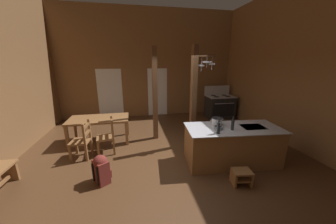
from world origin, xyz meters
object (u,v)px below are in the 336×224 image
object	(u,v)px
bottle_short_on_counter	(233,125)
bottle_tall_on_counter	(218,128)
stockpot_on_counter	(217,121)
step_stool	(241,176)
dining_table	(99,121)
ladderback_chair_by_post	(82,141)
mixing_bowl_on_counter	(218,128)
ladderback_chair_near_window	(107,136)
stove_range	(220,106)
kitchen_island	(232,145)
backpack	(101,168)

from	to	relation	value
bottle_short_on_counter	bottle_tall_on_counter	bearing A→B (deg)	-162.04
stockpot_on_counter	step_stool	bearing A→B (deg)	-84.72
step_stool	bottle_short_on_counter	bearing A→B (deg)	80.55
dining_table	ladderback_chair_by_post	xyz separation A→B (m)	(-0.27, -0.90, -0.20)
step_stool	stockpot_on_counter	size ratio (longest dim) A/B	1.23
mixing_bowl_on_counter	dining_table	bearing A→B (deg)	146.82
ladderback_chair_near_window	stockpot_on_counter	bearing A→B (deg)	-18.04
step_stool	bottle_short_on_counter	xyz separation A→B (m)	(0.11, 0.67, 0.83)
stove_range	step_stool	size ratio (longest dim) A/B	3.32
kitchen_island	stockpot_on_counter	xyz separation A→B (m)	(-0.32, 0.22, 0.54)
dining_table	ladderback_chair_by_post	bearing A→B (deg)	-106.91
kitchen_island	step_stool	xyz separation A→B (m)	(-0.22, -0.80, -0.26)
stove_range	stockpot_on_counter	size ratio (longest dim) A/B	4.07
stove_range	backpack	world-z (taller)	stove_range
backpack	bottle_short_on_counter	bearing A→B (deg)	1.41
mixing_bowl_on_counter	kitchen_island	bearing A→B (deg)	5.06
kitchen_island	stockpot_on_counter	bearing A→B (deg)	145.64
mixing_bowl_on_counter	bottle_short_on_counter	size ratio (longest dim) A/B	0.65
stove_range	backpack	size ratio (longest dim) A/B	2.21
ladderback_chair_near_window	backpack	xyz separation A→B (m)	(0.02, -1.27, -0.14)
step_stool	ladderback_chair_by_post	size ratio (longest dim) A/B	0.42
kitchen_island	ladderback_chair_near_window	world-z (taller)	ladderback_chair_near_window
step_stool	ladderback_chair_by_post	xyz separation A→B (m)	(-3.31, 1.73, 0.27)
backpack	ladderback_chair_by_post	bearing A→B (deg)	118.01
kitchen_island	dining_table	world-z (taller)	kitchen_island
mixing_bowl_on_counter	ladderback_chair_near_window	bearing A→B (deg)	156.47
kitchen_island	stove_range	distance (m)	3.67
ladderback_chair_near_window	dining_table	bearing A→B (deg)	112.24
ladderback_chair_by_post	bottle_tall_on_counter	xyz separation A→B (m)	(3.01, -1.19, 0.56)
dining_table	stockpot_on_counter	world-z (taller)	stockpot_on_counter
backpack	mixing_bowl_on_counter	world-z (taller)	mixing_bowl_on_counter
stockpot_on_counter	bottle_short_on_counter	size ratio (longest dim) A/B	1.09
ladderback_chair_near_window	mixing_bowl_on_counter	distance (m)	2.81
dining_table	bottle_short_on_counter	size ratio (longest dim) A/B	5.71
dining_table	stockpot_on_counter	size ratio (longest dim) A/B	5.24
stove_range	ladderback_chair_near_window	distance (m)	4.92
ladderback_chair_near_window	bottle_short_on_counter	bearing A→B (deg)	-22.99
bottle_tall_on_counter	stockpot_on_counter	bearing A→B (deg)	67.31
backpack	dining_table	bearing A→B (deg)	99.11
dining_table	stockpot_on_counter	distance (m)	3.37
dining_table	ladderback_chair_near_window	distance (m)	0.84
mixing_bowl_on_counter	step_stool	bearing A→B (deg)	-76.78
backpack	stockpot_on_counter	distance (m)	2.73
ladderback_chair_near_window	mixing_bowl_on_counter	bearing A→B (deg)	-23.53
stockpot_on_counter	bottle_tall_on_counter	distance (m)	0.52
ladderback_chair_by_post	stockpot_on_counter	world-z (taller)	stockpot_on_counter
step_stool	ladderback_chair_by_post	world-z (taller)	ladderback_chair_by_post
backpack	ladderback_chair_near_window	bearing A→B (deg)	90.71
bottle_tall_on_counter	ladderback_chair_by_post	bearing A→B (deg)	158.47
backpack	stove_range	bearing A→B (deg)	39.81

